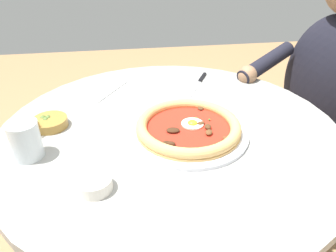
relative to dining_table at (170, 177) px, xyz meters
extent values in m
cylinder|color=#999993|center=(0.00, 0.00, 0.17)|extent=(0.95, 0.95, 0.03)
cylinder|color=gray|center=(0.00, 0.00, -0.20)|extent=(0.10, 0.10, 0.70)
cylinder|color=white|center=(-0.03, -0.04, 0.18)|extent=(0.32, 0.32, 0.01)
cylinder|color=tan|center=(-0.03, -0.04, 0.19)|extent=(0.28, 0.28, 0.01)
torus|color=tan|center=(-0.03, -0.04, 0.20)|extent=(0.28, 0.28, 0.03)
cylinder|color=red|center=(-0.03, -0.04, 0.20)|extent=(0.26, 0.26, 0.00)
cylinder|color=white|center=(-0.02, -0.06, 0.20)|extent=(0.06, 0.06, 0.00)
ellipsoid|color=yellow|center=(-0.02, -0.06, 0.20)|extent=(0.03, 0.03, 0.02)
ellipsoid|color=brown|center=(-0.08, -0.09, 0.20)|extent=(0.03, 0.03, 0.01)
ellipsoid|color=#3D2314|center=(-0.11, 0.03, 0.20)|extent=(0.02, 0.02, 0.01)
ellipsoid|color=brown|center=(-0.11, -0.13, 0.20)|extent=(0.03, 0.03, 0.01)
ellipsoid|color=#4C2D19|center=(-0.05, -0.09, 0.21)|extent=(0.03, 0.02, 0.01)
ellipsoid|color=#3D2314|center=(-0.05, 0.00, 0.20)|extent=(0.03, 0.04, 0.01)
ellipsoid|color=#4C2D19|center=(-0.03, -0.08, 0.20)|extent=(0.03, 0.03, 0.01)
ellipsoid|color=#3D2314|center=(-0.11, 0.01, 0.20)|extent=(0.02, 0.03, 0.01)
ellipsoid|color=#4C2D19|center=(0.06, -0.10, 0.20)|extent=(0.03, 0.02, 0.01)
ellipsoid|color=#2D6B28|center=(-0.04, -0.04, 0.20)|extent=(0.01, 0.01, 0.00)
ellipsoid|color=#2D6B28|center=(0.01, -0.08, 0.20)|extent=(0.01, 0.01, 0.00)
ellipsoid|color=#2D6B28|center=(-0.01, -0.11, 0.20)|extent=(0.01, 0.01, 0.00)
cylinder|color=silver|center=(-0.08, 0.36, 0.23)|extent=(0.07, 0.07, 0.09)
cylinder|color=silver|center=(-0.08, 0.36, 0.20)|extent=(0.06, 0.06, 0.03)
cube|color=silver|center=(0.23, -0.12, 0.18)|extent=(0.12, 0.07, 0.00)
cube|color=black|center=(0.33, -0.17, 0.18)|extent=(0.07, 0.05, 0.01)
cylinder|color=white|center=(-0.22, 0.20, 0.19)|extent=(0.08, 0.08, 0.03)
cylinder|color=olive|center=(-0.22, 0.20, 0.20)|extent=(0.06, 0.06, 0.01)
cylinder|color=olive|center=(0.06, 0.33, 0.19)|extent=(0.10, 0.10, 0.03)
torus|color=olive|center=(0.01, 0.36, 0.21)|extent=(0.03, 0.02, 0.03)
ellipsoid|color=#516B2D|center=(0.07, 0.35, 0.20)|extent=(0.02, 0.02, 0.02)
ellipsoid|color=#516B2D|center=(0.06, 0.34, 0.20)|extent=(0.02, 0.02, 0.02)
ellipsoid|color=#516B2D|center=(0.07, 0.34, 0.20)|extent=(0.02, 0.02, 0.02)
cube|color=#BCBCC1|center=(0.26, 0.16, 0.18)|extent=(0.16, 0.11, 0.00)
cube|color=#282833|center=(0.29, -0.67, -0.34)|extent=(0.42, 0.39, 0.45)
ellipsoid|color=black|center=(0.29, -0.67, 0.14)|extent=(0.43, 0.35, 0.52)
cylinder|color=black|center=(0.34, -0.42, 0.22)|extent=(0.18, 0.26, 0.11)
sphere|color=#936B4C|center=(0.29, -0.33, 0.20)|extent=(0.07, 0.07, 0.07)
cube|color=beige|center=(0.31, -0.71, -0.10)|extent=(0.53, 0.53, 0.02)
cylinder|color=#B7B2A8|center=(0.40, -0.47, -0.34)|extent=(0.02, 0.02, 0.46)
cylinder|color=#B7B2A8|center=(0.07, -0.62, -0.34)|extent=(0.02, 0.02, 0.46)
cylinder|color=#B7B2A8|center=(0.55, -0.80, -0.34)|extent=(0.02, 0.02, 0.46)
camera|label=1|loc=(-0.74, 0.11, 0.65)|focal=34.07mm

